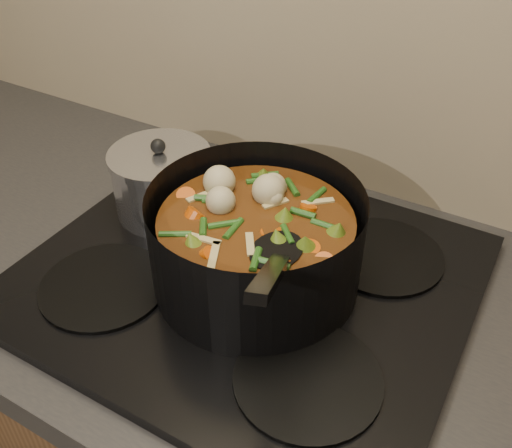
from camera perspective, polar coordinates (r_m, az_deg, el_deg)
The scene contains 3 objects.
stovetop at distance 0.84m, azimuth -0.82°, elevation -5.21°, with size 0.62×0.54×0.03m.
stockpot at distance 0.78m, azimuth 0.01°, elevation -1.99°, with size 0.33×0.39×0.21m.
saucepan at distance 0.94m, azimuth -9.36°, elevation 4.17°, with size 0.16×0.16×0.13m.
Camera 1 is at (0.32, 1.40, 1.49)m, focal length 40.00 mm.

